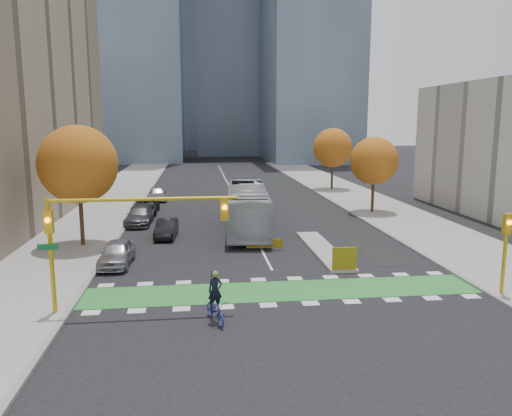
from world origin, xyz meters
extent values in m
plane|color=black|center=(0.00, 0.00, 0.00)|extent=(300.00, 300.00, 0.00)
cube|color=gray|center=(-13.50, 20.00, 0.07)|extent=(7.00, 120.00, 0.15)
cube|color=gray|center=(13.50, 20.00, 0.07)|extent=(7.00, 120.00, 0.15)
cube|color=gray|center=(-10.00, 20.00, 0.07)|extent=(0.30, 120.00, 0.16)
cube|color=gray|center=(10.00, 20.00, 0.07)|extent=(0.30, 120.00, 0.16)
cube|color=#2B8333|center=(0.00, 1.50, 0.01)|extent=(20.00, 3.00, 0.01)
cube|color=silver|center=(0.00, 40.00, 0.01)|extent=(0.15, 70.00, 0.01)
cube|color=black|center=(7.50, 30.00, 0.01)|extent=(2.50, 50.00, 0.01)
cube|color=gray|center=(4.00, 9.00, 0.08)|extent=(1.60, 10.00, 0.16)
cube|color=yellow|center=(4.00, 4.20, 0.80)|extent=(1.40, 0.12, 1.30)
cube|color=#47566B|center=(20.00, 85.00, 30.00)|extent=(18.00, 24.00, 60.00)
cube|color=#47566B|center=(-4.00, 140.00, 40.00)|extent=(26.00, 26.00, 80.00)
cylinder|color=#332114|center=(-12.00, 12.00, 2.62)|extent=(0.28, 0.28, 5.25)
sphere|color=maroon|center=(-12.00, 12.00, 5.62)|extent=(5.20, 5.20, 5.20)
cylinder|color=#332114|center=(12.00, 22.00, 2.27)|extent=(0.28, 0.28, 4.55)
sphere|color=maroon|center=(12.00, 22.00, 4.88)|extent=(4.40, 4.40, 4.40)
cylinder|color=#332114|center=(12.50, 38.00, 2.45)|extent=(0.28, 0.28, 4.90)
sphere|color=maroon|center=(12.50, 38.00, 5.25)|extent=(4.80, 4.80, 4.80)
cylinder|color=#BF9914|center=(-10.50, -0.50, 2.60)|extent=(0.20, 0.20, 5.20)
cylinder|color=#BF9914|center=(-6.50, -0.50, 5.10)|extent=(8.20, 0.16, 0.16)
cube|color=#BF9914|center=(-10.50, -0.50, 4.20)|extent=(0.35, 0.28, 1.00)
sphere|color=orange|center=(-10.50, -0.68, 4.30)|extent=(0.22, 0.22, 0.22)
cube|color=#BF9914|center=(-3.00, -0.50, 4.60)|extent=(0.35, 0.28, 1.00)
sphere|color=orange|center=(-3.00, -0.68, 4.70)|extent=(0.22, 0.22, 0.22)
cube|color=#0C5926|center=(-10.50, -0.90, 3.20)|extent=(0.85, 0.04, 0.25)
cylinder|color=#BF9914|center=(10.50, -0.50, 2.00)|extent=(0.18, 0.18, 4.00)
cube|color=#BF9914|center=(10.50, -0.50, 3.60)|extent=(0.35, 0.28, 1.00)
sphere|color=orange|center=(10.50, -0.68, 3.70)|extent=(0.22, 0.22, 0.22)
imported|color=navy|center=(-3.51, -2.06, 0.51)|extent=(1.26, 2.07, 1.03)
imported|color=black|center=(-3.51, -2.06, 1.38)|extent=(0.73, 0.59, 1.74)
sphere|color=#597F2D|center=(-3.51, -2.06, 2.11)|extent=(0.30, 0.30, 0.30)
imported|color=#A9ADB1|center=(-0.32, 15.83, 1.80)|extent=(4.05, 13.15, 3.61)
imported|color=#A09FA4|center=(-9.00, 7.16, 0.74)|extent=(1.91, 4.42, 1.49)
imported|color=black|center=(-6.50, 14.19, 0.67)|extent=(1.66, 4.14, 1.34)
imported|color=#4F4F54|center=(-9.00, 19.19, 0.73)|extent=(2.20, 5.08, 1.46)
imported|color=black|center=(-9.00, 24.19, 0.68)|extent=(2.34, 4.95, 1.36)
imported|color=#A2A3A7|center=(-8.49, 32.00, 0.75)|extent=(2.33, 4.60, 1.50)
camera|label=1|loc=(-4.16, -22.24, 8.41)|focal=35.00mm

